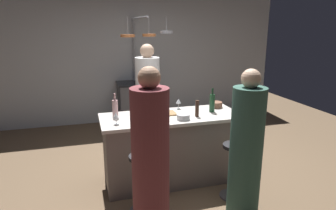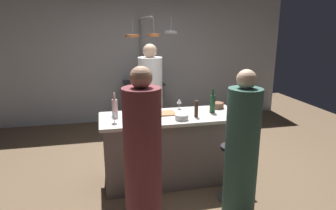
% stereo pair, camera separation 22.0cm
% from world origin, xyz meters
% --- Properties ---
extents(ground_plane, '(9.00, 9.00, 0.00)m').
position_xyz_m(ground_plane, '(0.00, 0.00, 0.00)').
color(ground_plane, brown).
extents(back_wall, '(6.40, 0.16, 2.60)m').
position_xyz_m(back_wall, '(0.00, 2.85, 1.30)').
color(back_wall, '#B2B7BC').
rests_on(back_wall, ground_plane).
extents(kitchen_island, '(1.80, 0.72, 0.90)m').
position_xyz_m(kitchen_island, '(0.00, 0.00, 0.45)').
color(kitchen_island, slate).
rests_on(kitchen_island, ground_plane).
extents(stove_range, '(0.80, 0.64, 0.89)m').
position_xyz_m(stove_range, '(0.00, 2.45, 0.45)').
color(stove_range, '#47474C').
rests_on(stove_range, ground_plane).
extents(chef, '(0.37, 0.37, 1.75)m').
position_xyz_m(chef, '(-0.11, 0.91, 0.81)').
color(chef, white).
rests_on(chef, ground_plane).
extents(bar_stool_right, '(0.28, 0.28, 0.68)m').
position_xyz_m(bar_stool_right, '(0.58, -0.62, 0.38)').
color(bar_stool_right, '#4C4C51').
rests_on(bar_stool_right, ground_plane).
extents(guest_right, '(0.34, 0.34, 1.61)m').
position_xyz_m(guest_right, '(0.52, -0.98, 0.75)').
color(guest_right, '#33594C').
rests_on(guest_right, ground_plane).
extents(bar_stool_left, '(0.28, 0.28, 0.68)m').
position_xyz_m(bar_stool_left, '(-0.52, -0.62, 0.38)').
color(bar_stool_left, '#4C4C51').
rests_on(bar_stool_left, ground_plane).
extents(guest_left, '(0.35, 0.35, 1.68)m').
position_xyz_m(guest_left, '(-0.50, -1.00, 0.78)').
color(guest_left, brown).
rests_on(guest_left, ground_plane).
extents(overhead_pot_rack, '(0.88, 1.41, 2.17)m').
position_xyz_m(overhead_pot_rack, '(0.01, 1.94, 1.66)').
color(overhead_pot_rack, gray).
rests_on(overhead_pot_rack, ground_plane).
extents(cutting_board, '(0.32, 0.22, 0.02)m').
position_xyz_m(cutting_board, '(-0.08, 0.08, 0.91)').
color(cutting_board, '#997047').
rests_on(cutting_board, kitchen_island).
extents(pepper_mill, '(0.05, 0.05, 0.21)m').
position_xyz_m(pepper_mill, '(0.30, -0.13, 1.01)').
color(pepper_mill, '#382319').
rests_on(pepper_mill, kitchen_island).
extents(wine_bottle_rose, '(0.07, 0.07, 0.31)m').
position_xyz_m(wine_bottle_rose, '(-0.70, 0.11, 1.02)').
color(wine_bottle_rose, '#B78C8E').
rests_on(wine_bottle_rose, kitchen_island).
extents(wine_bottle_green, '(0.07, 0.07, 0.32)m').
position_xyz_m(wine_bottle_green, '(0.57, 0.01, 1.03)').
color(wine_bottle_green, '#193D23').
rests_on(wine_bottle_green, kitchen_island).
extents(wine_bottle_white, '(0.07, 0.07, 0.31)m').
position_xyz_m(wine_bottle_white, '(-0.29, -0.19, 1.02)').
color(wine_bottle_white, gray).
rests_on(wine_bottle_white, kitchen_island).
extents(wine_glass_near_right_guest, '(0.07, 0.07, 0.15)m').
position_xyz_m(wine_glass_near_right_guest, '(0.81, -0.23, 1.01)').
color(wine_glass_near_right_guest, silver).
rests_on(wine_glass_near_right_guest, kitchen_island).
extents(wine_glass_near_left_guest, '(0.07, 0.07, 0.15)m').
position_xyz_m(wine_glass_near_left_guest, '(-0.72, -0.17, 1.01)').
color(wine_glass_near_left_guest, silver).
rests_on(wine_glass_near_left_guest, kitchen_island).
extents(wine_glass_by_chef, '(0.07, 0.07, 0.15)m').
position_xyz_m(wine_glass_by_chef, '(0.19, 0.27, 1.01)').
color(wine_glass_by_chef, silver).
rests_on(wine_glass_by_chef, kitchen_island).
extents(mixing_bowl_wooden, '(0.18, 0.18, 0.08)m').
position_xyz_m(mixing_bowl_wooden, '(0.72, 0.21, 0.94)').
color(mixing_bowl_wooden, brown).
rests_on(mixing_bowl_wooden, kitchen_island).
extents(mixing_bowl_steel, '(0.16, 0.16, 0.07)m').
position_xyz_m(mixing_bowl_steel, '(0.09, -0.20, 0.93)').
color(mixing_bowl_steel, '#B7B7BC').
rests_on(mixing_bowl_steel, kitchen_island).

